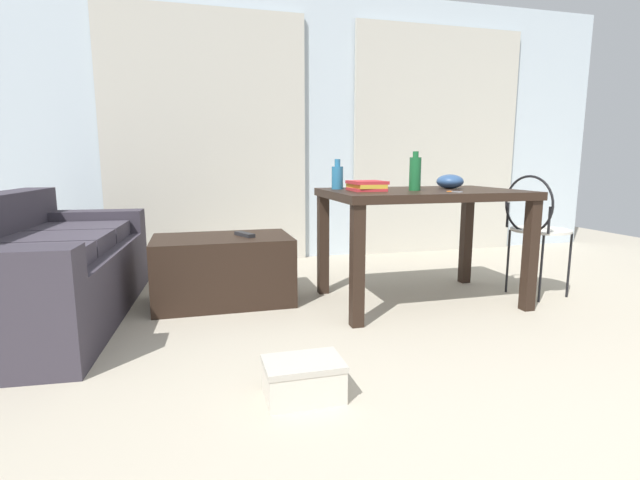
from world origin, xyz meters
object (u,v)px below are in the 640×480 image
at_px(couch, 40,272).
at_px(book_stack, 366,186).
at_px(bottle_far, 415,173).
at_px(shoebox, 303,379).
at_px(tv_remote_primary, 245,234).
at_px(coffee_table, 223,269).
at_px(scissors, 453,192).
at_px(craft_table, 422,206).
at_px(bottle_near, 337,177).
at_px(bowl, 450,181).
at_px(wire_chair, 535,221).

height_order(couch, book_stack, book_stack).
relative_size(bottle_far, shoebox, 0.79).
xyz_separation_m(couch, tv_remote_primary, (1.19, 0.10, 0.15)).
relative_size(coffee_table, scissors, 9.04).
distance_m(couch, craft_table, 2.33).
xyz_separation_m(bottle_near, bowl, (0.75, -0.13, -0.03)).
bearing_deg(shoebox, bottle_near, 67.43).
bearing_deg(craft_table, bottle_near, 157.00).
bearing_deg(scissors, shoebox, -143.40).
height_order(wire_chair, tv_remote_primary, wire_chair).
relative_size(book_stack, scissors, 2.74).
bearing_deg(wire_chair, shoebox, -152.06).
height_order(book_stack, shoebox, book_stack).
height_order(craft_table, wire_chair, wire_chair).
xyz_separation_m(bottle_near, book_stack, (0.13, -0.20, -0.05)).
height_order(bottle_near, bottle_far, bottle_far).
relative_size(craft_table, tv_remote_primary, 6.70).
bearing_deg(scissors, craft_table, 107.58).
bearing_deg(shoebox, couch, 134.61).
xyz_separation_m(book_stack, scissors, (0.46, -0.25, -0.03)).
xyz_separation_m(coffee_table, tv_remote_primary, (0.14, -0.02, 0.23)).
bearing_deg(wire_chair, book_stack, 174.93).
xyz_separation_m(couch, bottle_near, (1.79, 0.01, 0.53)).
bearing_deg(wire_chair, scissors, -168.55).
distance_m(coffee_table, shoebox, 1.41).
relative_size(scissors, tv_remote_primary, 0.53).
bearing_deg(bowl, shoebox, -138.21).
distance_m(coffee_table, bottle_far, 1.39).
height_order(book_stack, tv_remote_primary, book_stack).
bearing_deg(book_stack, craft_table, -1.91).
distance_m(coffee_table, bottle_near, 0.97).
height_order(craft_table, scissors, scissors).
relative_size(craft_table, wire_chair, 1.48).
height_order(bottle_near, scissors, bottle_near).
distance_m(couch, bottle_far, 2.30).
xyz_separation_m(coffee_table, book_stack, (0.88, -0.31, 0.55)).
bearing_deg(tv_remote_primary, coffee_table, 149.56).
bearing_deg(wire_chair, craft_table, 173.43).
bearing_deg(coffee_table, bowl, -9.06).
distance_m(book_stack, scissors, 0.52).
bearing_deg(couch, book_stack, -5.81).
bearing_deg(tv_remote_primary, book_stack, -45.89).
relative_size(bowl, shoebox, 0.58).
height_order(coffee_table, shoebox, coffee_table).
xyz_separation_m(bottle_near, shoebox, (-0.53, -1.28, -0.74)).
relative_size(couch, bottle_near, 9.14).
relative_size(coffee_table, bottle_far, 3.64).
bearing_deg(tv_remote_primary, bottle_far, -43.14).
bearing_deg(couch, shoebox, -45.39).
relative_size(coffee_table, tv_remote_primary, 4.80).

